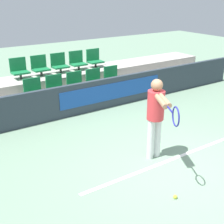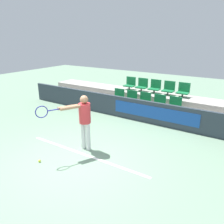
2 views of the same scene
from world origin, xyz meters
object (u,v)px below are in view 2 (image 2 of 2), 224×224
at_px(stadium_chair_5, 130,84).
at_px(stadium_chair_4, 174,105).
at_px(stadium_chair_0, 118,96).
at_px(stadium_chair_3, 159,103).
at_px(stadium_chair_7, 155,87).
at_px(stadium_chair_1, 131,98).
at_px(tennis_ball, 39,161).
at_px(stadium_chair_9, 183,90).
at_px(tennis_player, 83,117).
at_px(stadium_chair_8, 169,89).
at_px(stadium_chair_2, 144,100).
at_px(stadium_chair_6, 142,85).

bearing_deg(stadium_chair_5, stadium_chair_4, -23.04).
xyz_separation_m(stadium_chair_0, stadium_chair_3, (1.91, 0.00, 0.00)).
bearing_deg(stadium_chair_3, stadium_chair_7, 120.45).
bearing_deg(stadium_chair_1, tennis_ball, -91.48).
distance_m(stadium_chair_0, tennis_ball, 4.96).
height_order(stadium_chair_7, stadium_chair_9, same).
bearing_deg(tennis_player, stadium_chair_4, 95.03).
bearing_deg(stadium_chair_4, stadium_chair_3, 180.00).
bearing_deg(stadium_chair_8, tennis_player, -99.91).
relative_size(stadium_chair_2, stadium_chair_7, 1.00).
height_order(stadium_chair_1, stadium_chair_3, same).
xyz_separation_m(stadium_chair_4, stadium_chair_6, (-1.91, 1.08, 0.37)).
relative_size(stadium_chair_3, stadium_chair_6, 1.00).
bearing_deg(stadium_chair_4, stadium_chair_7, 139.62).
relative_size(stadium_chair_1, stadium_chair_2, 1.00).
bearing_deg(stadium_chair_0, tennis_ball, -84.05).
distance_m(stadium_chair_4, stadium_chair_9, 1.14).
xyz_separation_m(stadium_chair_1, tennis_ball, (-0.13, -4.90, -0.61)).
bearing_deg(stadium_chair_0, stadium_chair_7, 40.38).
relative_size(stadium_chair_2, stadium_chair_8, 1.00).
xyz_separation_m(stadium_chair_1, tennis_player, (0.44, -3.72, 0.38)).
bearing_deg(stadium_chair_7, stadium_chair_2, -90.00).
distance_m(stadium_chair_1, stadium_chair_6, 1.14).
bearing_deg(tennis_ball, stadium_chair_9, 71.19).
bearing_deg(stadium_chair_8, stadium_chair_2, -120.45).
bearing_deg(tennis_player, stadium_chair_8, 106.78).
bearing_deg(stadium_chair_3, stadium_chair_2, 180.00).
bearing_deg(stadium_chair_5, stadium_chair_9, 0.00).
distance_m(stadium_chair_0, stadium_chair_2, 1.27).
bearing_deg(stadium_chair_6, stadium_chair_3, -40.38).
distance_m(stadium_chair_5, stadium_chair_9, 2.55).
bearing_deg(tennis_player, stadium_chair_1, 123.38).
xyz_separation_m(stadium_chair_2, stadium_chair_4, (1.27, 0.00, 0.00)).
height_order(stadium_chair_0, stadium_chair_9, stadium_chair_9).
xyz_separation_m(stadium_chair_5, stadium_chair_7, (1.27, 0.00, 0.00)).
distance_m(stadium_chair_8, tennis_ball, 6.22).
xyz_separation_m(stadium_chair_4, tennis_ball, (-2.04, -4.90, -0.61)).
bearing_deg(tennis_player, stadium_chair_9, 99.60).
xyz_separation_m(stadium_chair_1, stadium_chair_6, (0.00, 1.08, 0.37)).
distance_m(stadium_chair_4, stadium_chair_6, 2.23).
bearing_deg(stadium_chair_7, stadium_chair_6, 180.00).
xyz_separation_m(stadium_chair_3, stadium_chair_6, (-1.27, 1.08, 0.37)).
bearing_deg(tennis_ball, stadium_chair_1, 88.52).
xyz_separation_m(stadium_chair_7, stadium_chair_9, (1.27, 0.00, 0.00)).
distance_m(stadium_chair_2, stadium_chair_9, 1.71).
bearing_deg(stadium_chair_6, stadium_chair_9, 0.00).
bearing_deg(stadium_chair_6, stadium_chair_7, 0.00).
relative_size(stadium_chair_0, tennis_ball, 9.00).
height_order(stadium_chair_4, stadium_chair_5, stadium_chair_5).
bearing_deg(stadium_chair_9, tennis_ball, -108.81).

